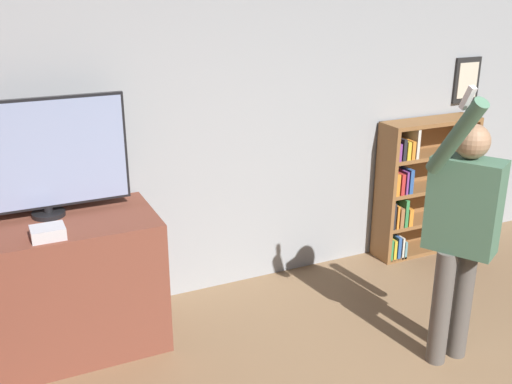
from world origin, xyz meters
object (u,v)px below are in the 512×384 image
Objects in this scene: game_console at (48,233)px; bookshelf at (417,189)px; television at (41,157)px; person at (462,224)px.

bookshelf is (3.28, 0.49, -0.36)m from game_console.
television reaches higher than bookshelf.
game_console is at bearing -171.54° from bookshelf.
person reaches higher than game_console.
television is at bearing -150.16° from person.
television is at bearing 82.73° from game_console.
bookshelf is (3.23, 0.11, -0.74)m from television.
bookshelf is 1.75m from person.
television is at bearing -178.08° from bookshelf.
television is 3.32m from bookshelf.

